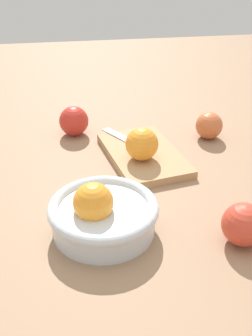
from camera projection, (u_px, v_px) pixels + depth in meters
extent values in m
plane|color=#997556|center=(146.00, 179.00, 0.92)|extent=(2.40, 2.40, 0.00)
cylinder|color=silver|center=(104.00, 219.00, 0.76)|extent=(0.18, 0.18, 0.05)
torus|color=silver|center=(103.00, 208.00, 0.74)|extent=(0.20, 0.20, 0.02)
sphere|color=orange|center=(93.00, 203.00, 0.73)|extent=(0.07, 0.07, 0.07)
cube|color=tan|center=(144.00, 155.00, 0.99)|extent=(0.27, 0.20, 0.02)
sphere|color=orange|center=(143.00, 144.00, 0.94)|extent=(0.07, 0.07, 0.07)
cube|color=silver|center=(119.00, 136.00, 1.05)|extent=(0.10, 0.08, 0.00)
cylinder|color=black|center=(140.00, 145.00, 1.00)|extent=(0.05, 0.04, 0.01)
sphere|color=red|center=(74.00, 121.00, 1.09)|extent=(0.08, 0.08, 0.08)
sphere|color=#CC6638|center=(209.00, 126.00, 1.07)|extent=(0.07, 0.07, 0.07)
sphere|color=#D6422D|center=(244.00, 224.00, 0.72)|extent=(0.08, 0.08, 0.08)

